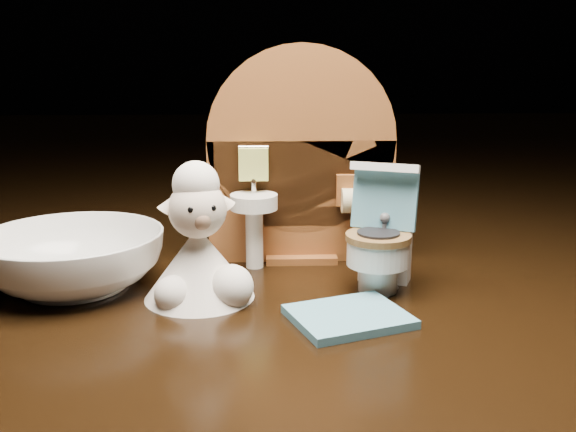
% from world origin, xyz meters
% --- Properties ---
extents(backdrop_panel, '(0.13, 0.05, 0.15)m').
position_xyz_m(backdrop_panel, '(-0.00, 0.06, 0.07)').
color(backdrop_panel, brown).
rests_on(backdrop_panel, ground).
extents(toy_toilet, '(0.05, 0.06, 0.08)m').
position_xyz_m(toy_toilet, '(0.05, 0.00, 0.03)').
color(toy_toilet, white).
rests_on(toy_toilet, ground).
extents(bath_mat, '(0.07, 0.07, 0.00)m').
position_xyz_m(bath_mat, '(0.02, -0.05, 0.00)').
color(bath_mat, teal).
rests_on(bath_mat, ground).
extents(toilet_brush, '(0.02, 0.02, 0.05)m').
position_xyz_m(toilet_brush, '(0.05, 0.00, 0.01)').
color(toilet_brush, white).
rests_on(toilet_brush, ground).
extents(plush_lamb, '(0.07, 0.07, 0.09)m').
position_xyz_m(plush_lamb, '(-0.06, -0.01, 0.03)').
color(plush_lamb, white).
rests_on(plush_lamb, ground).
extents(ceramic_bowl, '(0.15, 0.15, 0.04)m').
position_xyz_m(ceramic_bowl, '(-0.15, 0.01, 0.02)').
color(ceramic_bowl, white).
rests_on(ceramic_bowl, ground).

